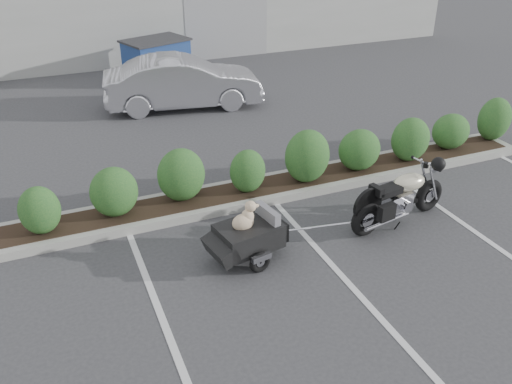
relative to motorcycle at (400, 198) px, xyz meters
name	(u,v)px	position (x,y,z in m)	size (l,w,h in m)	color
ground	(252,271)	(-2.87, -0.33, -0.48)	(90.00, 90.00, 0.00)	#38383A
planter_kerb	(256,191)	(-1.87, 1.87, -0.41)	(12.00, 1.00, 0.15)	#9E9E93
motorcycle	(400,198)	(0.00, 0.00, 0.00)	(2.10, 0.85, 1.21)	black
pet_trailer	(248,235)	(-2.78, 0.02, -0.06)	(1.70, 0.97, 1.00)	black
sedan	(183,82)	(-1.74, 7.20, 0.19)	(1.43, 4.11, 1.35)	silver
dumpster	(157,59)	(-1.78, 10.01, 0.14)	(2.18, 1.82, 1.23)	navy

